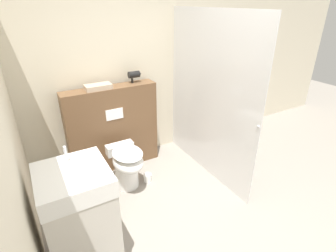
% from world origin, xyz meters
% --- Properties ---
extents(ground_plane, '(12.00, 12.00, 0.00)m').
position_xyz_m(ground_plane, '(0.00, 0.00, 0.00)').
color(ground_plane, gray).
extents(wall_back, '(8.00, 0.06, 2.50)m').
position_xyz_m(wall_back, '(0.00, 1.95, 1.25)').
color(wall_back, beige).
rests_on(wall_back, ground_plane).
extents(wall_side_left, '(0.06, 8.00, 2.50)m').
position_xyz_m(wall_side_left, '(-1.56, 0.00, 1.25)').
color(wall_side_left, beige).
rests_on(wall_side_left, ground_plane).
extents(partition_panel, '(1.19, 0.24, 1.14)m').
position_xyz_m(partition_panel, '(-0.45, 1.75, 0.57)').
color(partition_panel, brown).
rests_on(partition_panel, ground_plane).
extents(shower_glass, '(0.04, 1.68, 2.04)m').
position_xyz_m(shower_glass, '(0.58, 1.08, 1.02)').
color(shower_glass, silver).
rests_on(shower_glass, ground_plane).
extents(toilet, '(0.35, 0.55, 0.53)m').
position_xyz_m(toilet, '(-0.49, 1.21, 0.32)').
color(toilet, white).
rests_on(toilet, ground_plane).
extents(sink_vanity, '(0.53, 0.55, 1.11)m').
position_xyz_m(sink_vanity, '(-1.19, 0.43, 0.49)').
color(sink_vanity, beige).
rests_on(sink_vanity, ground_plane).
extents(hair_drier, '(0.17, 0.09, 0.15)m').
position_xyz_m(hair_drier, '(-0.09, 1.78, 1.24)').
color(hair_drier, black).
rests_on(hair_drier, partition_panel).
extents(folded_towel, '(0.31, 0.17, 0.06)m').
position_xyz_m(folded_towel, '(-0.59, 1.73, 1.17)').
color(folded_towel, tan).
rests_on(folded_towel, partition_panel).
extents(spare_toilet_roll, '(0.10, 0.10, 0.11)m').
position_xyz_m(spare_toilet_roll, '(-0.23, 1.19, 0.05)').
color(spare_toilet_roll, white).
rests_on(spare_toilet_roll, ground_plane).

